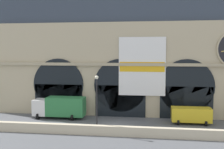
% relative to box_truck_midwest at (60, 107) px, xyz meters
% --- Properties ---
extents(ground_plane, '(200.00, 200.00, 0.00)m').
position_rel_box_truck_midwest_xyz_m(ground_plane, '(8.61, -2.82, -1.70)').
color(ground_plane, '#54565B').
extents(quay_parapet_wall, '(90.00, 0.70, 1.15)m').
position_rel_box_truck_midwest_xyz_m(quay_parapet_wall, '(8.61, -7.22, -1.13)').
color(quay_parapet_wall, beige).
rests_on(quay_parapet_wall, ground).
extents(station_building, '(40.07, 5.27, 18.25)m').
position_rel_box_truck_midwest_xyz_m(station_building, '(8.66, 4.62, 7.13)').
color(station_building, '#BCAD8C').
rests_on(station_building, ground).
extents(box_truck_midwest, '(7.50, 2.91, 3.12)m').
position_rel_box_truck_midwest_xyz_m(box_truck_midwest, '(0.00, 0.00, 0.00)').
color(box_truck_midwest, white).
rests_on(box_truck_midwest, ground).
extents(van_mideast, '(5.20, 2.48, 2.20)m').
position_rel_box_truck_midwest_xyz_m(van_mideast, '(18.50, -0.51, -0.45)').
color(van_mideast, gold).
rests_on(van_mideast, ground).
extents(street_lamp_quayside, '(0.44, 0.44, 6.90)m').
position_rel_box_truck_midwest_xyz_m(street_lamp_quayside, '(6.75, -6.42, 2.71)').
color(street_lamp_quayside, black).
rests_on(street_lamp_quayside, ground).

